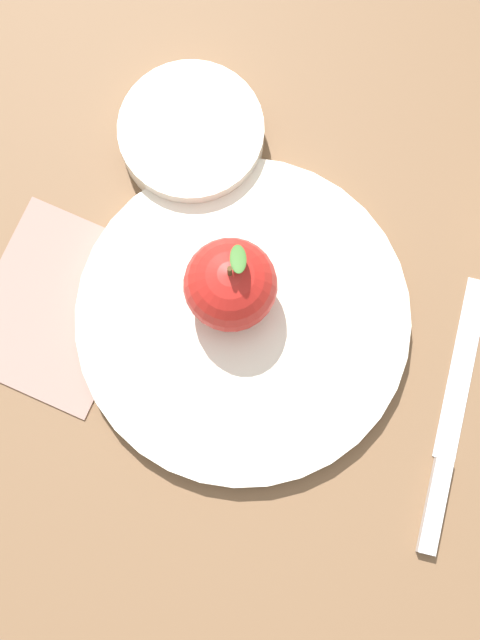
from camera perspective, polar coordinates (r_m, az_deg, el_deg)
The scene contains 6 objects.
ground_plane at distance 0.72m, azimuth 3.21°, elevation -2.27°, with size 2.40×2.40×0.00m, color brown.
dinner_plate at distance 0.72m, azimuth 0.00°, elevation -0.15°, with size 0.27×0.27×0.02m.
apple at distance 0.68m, azimuth -0.62°, elevation 2.25°, with size 0.07×0.07×0.09m.
side_bowl at distance 0.75m, azimuth -3.12°, elevation 11.80°, with size 0.12×0.12×0.03m.
knife at distance 0.73m, azimuth 13.14°, elevation -7.35°, with size 0.21×0.10×0.01m.
linen_napkin at distance 0.74m, azimuth -11.56°, elevation 0.90°, with size 0.12×0.15×0.00m, color gray.
Camera 1 is at (-0.11, -0.03, 0.71)m, focal length 50.16 mm.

